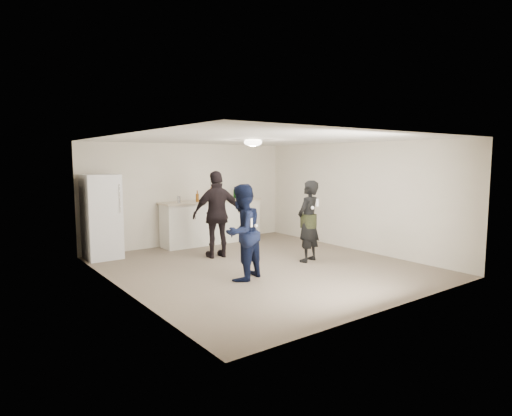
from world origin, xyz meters
TOP-DOWN VIEW (x-y plane):
  - floor at (0.00, 0.00)m, footprint 6.00×6.00m
  - ceiling at (0.00, 0.00)m, footprint 6.00×6.00m
  - wall_back at (0.00, 3.00)m, footprint 6.00×0.00m
  - wall_front at (0.00, -3.00)m, footprint 6.00×0.00m
  - wall_left at (-2.75, 0.00)m, footprint 0.00×6.00m
  - wall_right at (2.75, 0.00)m, footprint 0.00×6.00m
  - counter at (0.43, 2.67)m, footprint 2.60×0.56m
  - counter_top at (0.43, 2.67)m, footprint 2.68×0.64m
  - fridge at (-2.32, 2.60)m, footprint 0.70×0.70m
  - fridge_handle at (-2.04, 2.23)m, footprint 0.02×0.02m
  - ceiling_dome at (0.00, 0.30)m, footprint 0.36×0.36m
  - shaker at (-0.54, 2.52)m, footprint 0.08×0.08m
  - man at (-0.84, -0.52)m, footprint 1.00×0.90m
  - woman at (1.04, -0.22)m, footprint 0.71×0.57m
  - camo_shorts at (1.04, -0.22)m, footprint 0.34×0.34m
  - spectator at (-0.27, 1.23)m, footprint 1.16×0.65m
  - remote_man at (-0.84, -0.80)m, footprint 0.04×0.04m
  - nunchuk_man at (-0.72, -0.77)m, footprint 0.07×0.07m
  - remote_woman at (1.04, -0.47)m, footprint 0.04×0.04m
  - nunchuk_woman at (0.94, -0.44)m, footprint 0.07×0.07m
  - bottle_cluster at (0.72, 2.71)m, footprint 1.38×0.41m

SIDE VIEW (x-z plane):
  - floor at x=0.00m, z-range 0.00..0.00m
  - counter at x=0.43m, z-range 0.00..1.05m
  - woman at x=1.04m, z-range 0.00..1.69m
  - man at x=-0.84m, z-range 0.00..1.69m
  - camo_shorts at x=1.04m, z-range 0.71..0.99m
  - fridge at x=-2.32m, z-range 0.00..1.80m
  - spectator at x=-0.27m, z-range 0.00..1.87m
  - nunchuk_man at x=-0.72m, z-range 0.95..1.01m
  - remote_man at x=-0.84m, z-range 0.98..1.12m
  - counter_top at x=0.43m, z-range 1.05..1.09m
  - nunchuk_woman at x=0.94m, z-range 1.11..1.18m
  - shaker at x=-0.54m, z-range 1.09..1.26m
  - bottle_cluster at x=0.72m, z-range 1.07..1.33m
  - wall_back at x=0.00m, z-range -1.75..4.25m
  - wall_front at x=0.00m, z-range -1.75..4.25m
  - wall_left at x=-2.75m, z-range -1.75..4.25m
  - wall_right at x=2.75m, z-range -1.75..4.25m
  - remote_woman at x=1.04m, z-range 1.18..1.32m
  - fridge_handle at x=-2.04m, z-range 1.00..1.60m
  - ceiling_dome at x=0.00m, z-range 2.37..2.53m
  - ceiling at x=0.00m, z-range 2.50..2.50m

